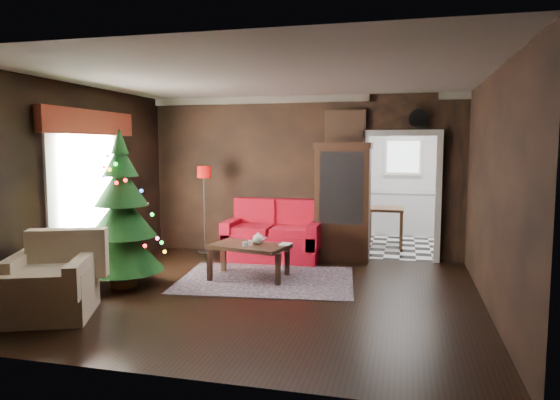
% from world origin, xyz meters
% --- Properties ---
extents(floor, '(5.50, 5.50, 0.00)m').
position_xyz_m(floor, '(0.00, 0.00, 0.00)').
color(floor, black).
rests_on(floor, ground).
extents(ceiling, '(5.50, 5.50, 0.00)m').
position_xyz_m(ceiling, '(0.00, 0.00, 2.80)').
color(ceiling, white).
rests_on(ceiling, ground).
extents(wall_back, '(5.50, 0.00, 5.50)m').
position_xyz_m(wall_back, '(0.00, 2.50, 1.40)').
color(wall_back, black).
rests_on(wall_back, ground).
extents(wall_front, '(5.50, 0.00, 5.50)m').
position_xyz_m(wall_front, '(0.00, -2.50, 1.40)').
color(wall_front, black).
rests_on(wall_front, ground).
extents(wall_left, '(0.00, 5.50, 5.50)m').
position_xyz_m(wall_left, '(-2.75, 0.00, 1.40)').
color(wall_left, black).
rests_on(wall_left, ground).
extents(wall_right, '(0.00, 5.50, 5.50)m').
position_xyz_m(wall_right, '(2.75, 0.00, 1.40)').
color(wall_right, black).
rests_on(wall_right, ground).
extents(doorway, '(1.10, 0.10, 2.10)m').
position_xyz_m(doorway, '(1.70, 2.50, 1.05)').
color(doorway, white).
rests_on(doorway, ground).
extents(left_window, '(0.05, 1.60, 1.40)m').
position_xyz_m(left_window, '(-2.71, 0.20, 1.45)').
color(left_window, white).
rests_on(left_window, wall_left).
extents(valance, '(0.12, 2.10, 0.35)m').
position_xyz_m(valance, '(-2.63, 0.20, 2.27)').
color(valance, maroon).
rests_on(valance, wall_left).
extents(kitchen_floor, '(3.00, 3.00, 0.00)m').
position_xyz_m(kitchen_floor, '(1.70, 4.00, 0.00)').
color(kitchen_floor, white).
rests_on(kitchen_floor, ground).
extents(kitchen_window, '(0.70, 0.06, 0.70)m').
position_xyz_m(kitchen_window, '(1.70, 5.45, 1.70)').
color(kitchen_window, white).
rests_on(kitchen_window, ground).
extents(rug, '(2.68, 2.08, 0.01)m').
position_xyz_m(rug, '(-0.15, 0.69, 0.01)').
color(rug, '#2E262A').
rests_on(rug, ground).
extents(loveseat, '(1.70, 0.90, 1.00)m').
position_xyz_m(loveseat, '(-0.40, 2.05, 0.50)').
color(loveseat, maroon).
rests_on(loveseat, ground).
extents(curio_cabinet, '(0.90, 0.45, 1.90)m').
position_xyz_m(curio_cabinet, '(0.75, 2.27, 0.95)').
color(curio_cabinet, black).
rests_on(curio_cabinet, ground).
extents(floor_lamp, '(0.26, 0.26, 1.51)m').
position_xyz_m(floor_lamp, '(-1.63, 1.98, 0.83)').
color(floor_lamp, '#262323').
rests_on(floor_lamp, ground).
extents(christmas_tree, '(1.40, 1.40, 2.10)m').
position_xyz_m(christmas_tree, '(-1.98, -0.09, 1.05)').
color(christmas_tree, black).
rests_on(christmas_tree, ground).
extents(armchair, '(1.24, 1.24, 0.97)m').
position_xyz_m(armchair, '(-2.11, -1.42, 0.46)').
color(armchair, '#D7C286').
rests_on(armchair, ground).
extents(coffee_table, '(1.22, 0.89, 0.49)m').
position_xyz_m(coffee_table, '(-0.42, 0.72, 0.26)').
color(coffee_table, black).
rests_on(coffee_table, rug).
extents(teapot, '(0.19, 0.19, 0.17)m').
position_xyz_m(teapot, '(-0.29, 0.75, 0.59)').
color(teapot, silver).
rests_on(teapot, coffee_table).
extents(cup_a, '(0.08, 0.08, 0.07)m').
position_xyz_m(cup_a, '(-0.43, 0.56, 0.54)').
color(cup_a, white).
rests_on(cup_a, coffee_table).
extents(cup_b, '(0.09, 0.09, 0.06)m').
position_xyz_m(cup_b, '(-0.39, 0.69, 0.54)').
color(cup_b, white).
rests_on(cup_b, coffee_table).
extents(book, '(0.16, 0.02, 0.22)m').
position_xyz_m(book, '(0.02, 0.84, 0.61)').
color(book, tan).
rests_on(book, coffee_table).
extents(wall_clock, '(0.32, 0.32, 0.06)m').
position_xyz_m(wall_clock, '(1.95, 2.45, 2.38)').
color(wall_clock, white).
rests_on(wall_clock, wall_back).
extents(painting, '(0.62, 0.05, 0.52)m').
position_xyz_m(painting, '(0.75, 2.46, 2.25)').
color(painting, '#AA7C44').
rests_on(painting, wall_back).
extents(kitchen_counter, '(1.80, 0.60, 0.90)m').
position_xyz_m(kitchen_counter, '(1.70, 5.20, 0.45)').
color(kitchen_counter, white).
rests_on(kitchen_counter, ground).
extents(kitchen_table, '(0.70, 0.70, 0.75)m').
position_xyz_m(kitchen_table, '(1.40, 3.70, 0.38)').
color(kitchen_table, brown).
rests_on(kitchen_table, ground).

